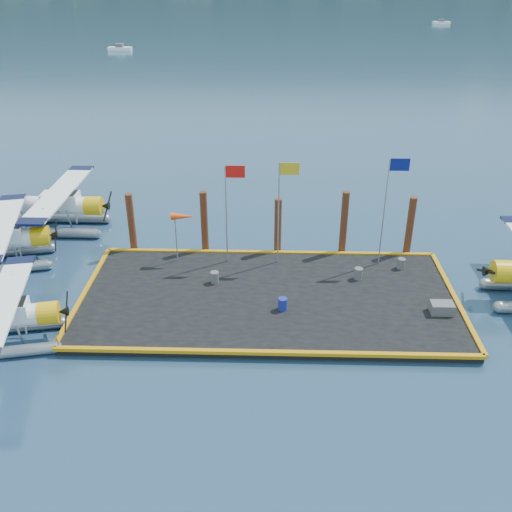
{
  "coord_description": "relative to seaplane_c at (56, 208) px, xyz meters",
  "views": [
    {
      "loc": [
        0.12,
        -26.19,
        16.7
      ],
      "look_at": [
        -0.73,
        2.0,
        1.74
      ],
      "focal_mm": 40.0,
      "sensor_mm": 36.0,
      "label": 1
    }
  ],
  "objects": [
    {
      "name": "dock_bumpers",
      "position": [
        14.43,
        -8.72,
        -1.13
      ],
      "size": [
        20.25,
        10.25,
        0.18
      ],
      "primitive_type": null,
      "color": "#C17E0B",
      "rests_on": "dock"
    },
    {
      "name": "drum_0",
      "position": [
        11.4,
        -7.45,
        -0.88
      ],
      "size": [
        0.48,
        0.48,
        0.67
      ],
      "primitive_type": "cylinder",
      "color": "#4F4F53",
      "rests_on": "dock"
    },
    {
      "name": "drum_2",
      "position": [
        19.49,
        -6.78,
        -0.89
      ],
      "size": [
        0.47,
        0.47,
        0.66
      ],
      "primitive_type": "cylinder",
      "color": "#4F4F53",
      "rests_on": "dock"
    },
    {
      "name": "piling_1",
      "position": [
        10.43,
        -3.32,
        0.48
      ],
      "size": [
        0.44,
        0.44,
        4.2
      ],
      "primitive_type": "cylinder",
      "color": "#472214",
      "rests_on": "ground"
    },
    {
      "name": "piling_4",
      "position": [
        22.93,
        -3.32,
        0.38
      ],
      "size": [
        0.44,
        0.44,
        4.0
      ],
      "primitive_type": "cylinder",
      "color": "#472214",
      "rests_on": "ground"
    },
    {
      "name": "drum_3",
      "position": [
        15.17,
        -10.08,
        -0.88
      ],
      "size": [
        0.48,
        0.48,
        0.67
      ],
      "primitive_type": "cylinder",
      "color": "navy",
      "rests_on": "dock"
    },
    {
      "name": "crate",
      "position": [
        23.32,
        -10.13,
        -0.93
      ],
      "size": [
        1.16,
        0.77,
        0.58
      ],
      "primitive_type": "cube",
      "color": "#4F4F53",
      "rests_on": "dock"
    },
    {
      "name": "ground",
      "position": [
        14.43,
        -8.72,
        -1.62
      ],
      "size": [
        4000.0,
        4000.0,
        0.0
      ],
      "primitive_type": "plane",
      "color": "navy",
      "rests_on": "ground"
    },
    {
      "name": "flagpole_red",
      "position": [
        12.14,
        -4.92,
        2.78
      ],
      "size": [
        1.14,
        0.08,
        6.0
      ],
      "color": "#9A9AA2",
      "rests_on": "dock"
    },
    {
      "name": "flagpole_blue",
      "position": [
        21.12,
        -4.92,
        3.07
      ],
      "size": [
        1.14,
        0.08,
        6.5
      ],
      "color": "#9A9AA2",
      "rests_on": "dock"
    },
    {
      "name": "flagpole_yellow",
      "position": [
        15.13,
        -4.92,
        2.89
      ],
      "size": [
        1.14,
        0.08,
        6.2
      ],
      "color": "#9A9AA2",
      "rests_on": "dock"
    },
    {
      "name": "windsock",
      "position": [
        9.4,
        -4.92,
        1.61
      ],
      "size": [
        1.4,
        0.44,
        3.12
      ],
      "color": "#9A9AA2",
      "rests_on": "dock"
    },
    {
      "name": "drum_4",
      "position": [
        22.15,
        -5.48,
        -0.91
      ],
      "size": [
        0.45,
        0.45,
        0.63
      ],
      "primitive_type": "cylinder",
      "color": "#4F4F53",
      "rests_on": "dock"
    },
    {
      "name": "piling_3",
      "position": [
        18.93,
        -3.32,
        0.53
      ],
      "size": [
        0.44,
        0.44,
        4.3
      ],
      "primitive_type": "cylinder",
      "color": "#472214",
      "rests_on": "ground"
    },
    {
      "name": "dock",
      "position": [
        14.43,
        -8.72,
        -1.42
      ],
      "size": [
        20.0,
        10.0,
        0.4
      ],
      "primitive_type": "cube",
      "color": "black",
      "rests_on": "ground"
    },
    {
      "name": "seaplane_c",
      "position": [
        0.0,
        0.0,
        0.0
      ],
      "size": [
        9.45,
        10.4,
        3.72
      ],
      "rotation": [
        0.0,
        0.0,
        -1.58
      ],
      "color": "gray",
      "rests_on": "ground"
    },
    {
      "name": "piling_0",
      "position": [
        5.93,
        -3.32,
        0.38
      ],
      "size": [
        0.44,
        0.44,
        4.0
      ],
      "primitive_type": "cylinder",
      "color": "#472214",
      "rests_on": "ground"
    },
    {
      "name": "piling_2",
      "position": [
        14.93,
        -3.32,
        0.28
      ],
      "size": [
        0.44,
        0.44,
        3.8
      ],
      "primitive_type": "cylinder",
      "color": "#472214",
      "rests_on": "ground"
    }
  ]
}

